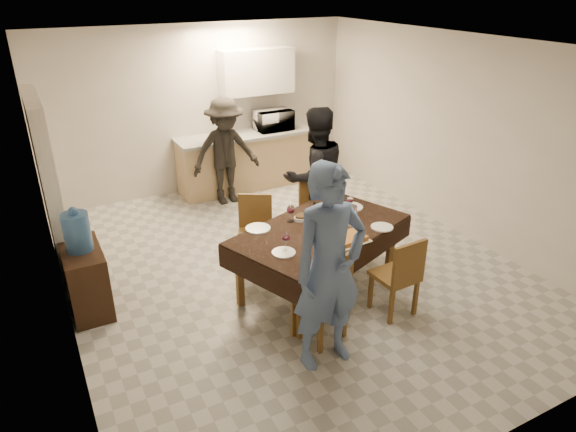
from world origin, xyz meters
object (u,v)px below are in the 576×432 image
Objects in this scene: console at (86,279)px; microwave at (274,120)px; water_pitcher at (350,215)px; wine_bottle at (314,215)px; person_near at (329,269)px; savoury_tart at (348,239)px; water_jug at (77,232)px; person_kitchen at (226,152)px; person_far at (315,177)px; dining_table at (320,231)px.

microwave is (3.40, 2.43, 0.72)m from console.
console is at bearing 35.57° from microwave.
wine_bottle is at bearing 165.96° from water_pitcher.
savoury_tart is at bearing 45.15° from person_near.
water_jug is 2.58m from person_near.
wine_bottle is at bearing -91.26° from person_kitchen.
person_far is (0.20, 1.10, 0.04)m from water_pitcher.
person_kitchen reaches higher than wine_bottle.
savoury_tart is (-0.25, -0.33, -0.08)m from water_pitcher.
person_far is at bearing -72.62° from person_kitchen.
dining_table is 1.20m from person_far.
water_jug is 1.90× the size of water_pitcher.
person_near is (1.80, -1.84, 0.04)m from water_jug.
person_kitchen is (-0.54, 1.73, -0.08)m from person_far.
water_jug is (0.00, 0.00, 0.55)m from console.
water_pitcher is 1.12m from person_far.
person_near is (-0.50, -1.10, 0.05)m from wine_bottle.
microwave is (0.70, 3.28, 0.22)m from water_pitcher.
person_near is at bearing -134.13° from savoury_tart.
savoury_tart is at bearing -25.56° from water_jug.
water_pitcher is at bearing -83.14° from person_kitchen.
dining_table is 1.15× the size of person_near.
savoury_tart is (0.15, -0.43, -0.12)m from wine_bottle.
person_kitchen reaches higher than microwave.
water_jug is 4.18m from microwave.
person_near reaches higher than wine_bottle.
person_near is at bearing -45.62° from console.
wine_bottle is 0.47m from savoury_tart.
wine_bottle is (2.30, -0.74, -0.01)m from water_jug.
person_far is (0.60, 1.00, -0.00)m from wine_bottle.
dining_table is 1.35× the size of person_kitchen.
water_pitcher is 0.11× the size of person_near.
savoury_tart is (2.45, -1.17, -0.13)m from water_jug.
microwave is 4.57m from person_near.
dining_table is 1.21m from person_near.
person_near is (-0.90, -1.00, 0.10)m from water_pitcher.
water_pitcher reaches higher than console.
dining_table is 1.22× the size of person_far.
microwave is 1.16m from person_kitchen.
savoury_tart is at bearing -70.77° from wine_bottle.
person_near is (-1.60, -4.28, -0.12)m from microwave.
wine_bottle reaches higher than savoury_tart.
person_kitchen is (-0.09, 3.16, 0.04)m from savoury_tart.
savoury_tart is at bearing 75.30° from microwave.
wine_bottle is at bearing 64.83° from person_near.
person_far is at bearing 77.15° from microwave.
microwave reaches higher than dining_table.
console is (-2.35, 0.79, -0.36)m from dining_table.
person_far is (0.55, 1.05, 0.18)m from dining_table.
person_near is at bearing -98.33° from person_kitchen.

